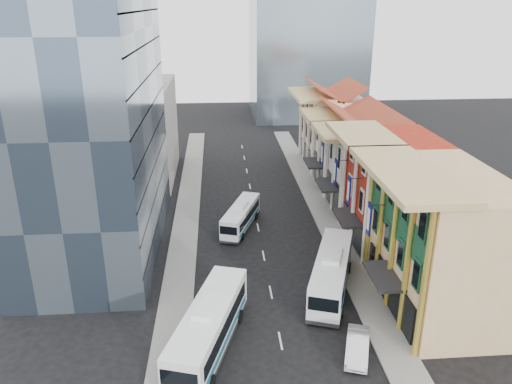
{
  "coord_description": "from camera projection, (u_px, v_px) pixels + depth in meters",
  "views": [
    {
      "loc": [
        -4.48,
        -30.99,
        24.8
      ],
      "look_at": [
        -0.55,
        18.1,
        5.96
      ],
      "focal_mm": 35.0,
      "sensor_mm": 36.0,
      "label": 1
    }
  ],
  "objects": [
    {
      "name": "shophouse_cream_mid",
      "position": [
        349.0,
        152.0,
        70.36
      ],
      "size": [
        8.0,
        9.0,
        10.0
      ],
      "primitive_type": "cube",
      "color": "silver",
      "rests_on": "ground"
    },
    {
      "name": "ground",
      "position": [
        282.0,
        349.0,
        38.05
      ],
      "size": [
        200.0,
        200.0,
        0.0
      ],
      "primitive_type": "plane",
      "color": "black",
      "rests_on": "ground"
    },
    {
      "name": "shophouse_cream_far",
      "position": [
        332.0,
        130.0,
        79.95
      ],
      "size": [
        8.0,
        12.0,
        11.0
      ],
      "primitive_type": "cube",
      "color": "silver",
      "rests_on": "ground"
    },
    {
      "name": "bus_left_far",
      "position": [
        241.0,
        216.0,
        57.87
      ],
      "size": [
        5.22,
        9.67,
        3.04
      ],
      "primitive_type": null,
      "rotation": [
        0.0,
        0.0,
        -0.34
      ],
      "color": "silver",
      "rests_on": "ground"
    },
    {
      "name": "bus_left_near",
      "position": [
        209.0,
        326.0,
        37.4
      ],
      "size": [
        6.5,
        12.84,
        4.02
      ],
      "primitive_type": null,
      "rotation": [
        0.0,
        0.0,
        -0.3
      ],
      "color": "white",
      "rests_on": "ground"
    },
    {
      "name": "sidewalk_left",
      "position": [
        185.0,
        229.0,
        57.87
      ],
      "size": [
        3.0,
        90.0,
        0.15
      ],
      "primitive_type": "cube",
      "color": "slate",
      "rests_on": "ground"
    },
    {
      "name": "shophouse_cream_near",
      "position": [
        367.0,
        172.0,
        61.98
      ],
      "size": [
        8.0,
        9.0,
        10.0
      ],
      "primitive_type": "cube",
      "color": "silver",
      "rests_on": "ground"
    },
    {
      "name": "office_block_far",
      "position": [
        139.0,
        131.0,
        73.46
      ],
      "size": [
        10.0,
        18.0,
        14.0
      ],
      "primitive_type": "cube",
      "color": "gray",
      "rests_on": "ground"
    },
    {
      "name": "shophouse_tan",
      "position": [
        442.0,
        242.0,
        41.6
      ],
      "size": [
        8.0,
        14.0,
        12.0
      ],
      "primitive_type": "cube",
      "color": "tan",
      "rests_on": "ground"
    },
    {
      "name": "shophouse_red",
      "position": [
        394.0,
        191.0,
        52.77
      ],
      "size": [
        8.0,
        10.0,
        12.0
      ],
      "primitive_type": "cube",
      "color": "#9E2411",
      "rests_on": "ground"
    },
    {
      "name": "bus_right",
      "position": [
        332.0,
        272.0,
        45.11
      ],
      "size": [
        6.6,
        12.34,
        3.87
      ],
      "primitive_type": null,
      "rotation": [
        0.0,
        0.0,
        -0.33
      ],
      "color": "silver",
      "rests_on": "ground"
    },
    {
      "name": "sedan_right",
      "position": [
        357.0,
        346.0,
        37.15
      ],
      "size": [
        2.97,
        4.95,
        1.54
      ],
      "primitive_type": "imported",
      "rotation": [
        0.0,
        0.0,
        -0.31
      ],
      "color": "silver",
      "rests_on": "ground"
    },
    {
      "name": "office_tower",
      "position": [
        89.0,
        108.0,
        49.11
      ],
      "size": [
        12.0,
        26.0,
        30.0
      ],
      "primitive_type": "cube",
      "color": "#3F5064",
      "rests_on": "ground"
    },
    {
      "name": "sidewalk_right",
      "position": [
        329.0,
        224.0,
        59.14
      ],
      "size": [
        3.0,
        90.0,
        0.15
      ],
      "primitive_type": "cube",
      "color": "slate",
      "rests_on": "ground"
    }
  ]
}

